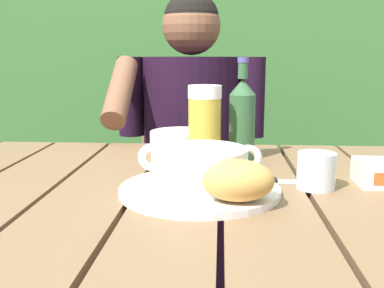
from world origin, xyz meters
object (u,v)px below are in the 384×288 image
(soup_bowl, at_px, (200,167))
(water_glass_small, at_px, (316,171))
(serving_plate, at_px, (200,190))
(bread_roll, at_px, (238,181))
(beer_glass, at_px, (205,125))
(table_knife, at_px, (275,181))
(chair_near_diner, at_px, (194,194))
(diner_bowl, at_px, (181,142))
(person_eating, at_px, (190,145))
(beer_bottle, at_px, (242,117))

(soup_bowl, distance_m, water_glass_small, 0.22)
(water_glass_small, bearing_deg, serving_plate, -168.70)
(bread_roll, relative_size, beer_glass, 0.67)
(water_glass_small, relative_size, table_knife, 0.49)
(water_glass_small, bearing_deg, chair_near_diner, 107.95)
(diner_bowl, bearing_deg, water_glass_small, -47.87)
(beer_glass, xyz_separation_m, table_knife, (0.14, -0.16, -0.09))
(beer_glass, bearing_deg, person_eating, 98.02)
(chair_near_diner, distance_m, bread_roll, 1.03)
(chair_near_diner, bearing_deg, beer_glass, -84.61)
(chair_near_diner, bearing_deg, bread_roll, -82.48)
(soup_bowl, bearing_deg, chair_near_diner, 94.01)
(person_eating, relative_size, serving_plate, 4.18)
(person_eating, height_order, table_knife, person_eating)
(chair_near_diner, relative_size, serving_plate, 3.46)
(chair_near_diner, relative_size, person_eating, 0.83)
(bread_roll, height_order, diner_bowl, bread_roll)
(beer_bottle, xyz_separation_m, table_knife, (0.06, -0.21, -0.10))
(table_knife, bearing_deg, bread_roll, -117.69)
(beer_glass, bearing_deg, serving_plate, -90.08)
(beer_glass, height_order, water_glass_small, beer_glass)
(person_eating, xyz_separation_m, soup_bowl, (0.07, -0.70, 0.10))
(table_knife, bearing_deg, soup_bowl, -153.35)
(serving_plate, bearing_deg, beer_bottle, 73.02)
(person_eating, distance_m, bread_roll, 0.79)
(beer_bottle, bearing_deg, bread_roll, -93.31)
(chair_near_diner, relative_size, beer_bottle, 4.18)
(soup_bowl, bearing_deg, diner_bowl, 100.22)
(serving_plate, height_order, water_glass_small, water_glass_small)
(bread_roll, height_order, beer_bottle, beer_bottle)
(soup_bowl, height_order, beer_glass, beer_glass)
(chair_near_diner, height_order, table_knife, chair_near_diner)
(soup_bowl, bearing_deg, serving_plate, 135.00)
(person_eating, xyz_separation_m, beer_bottle, (0.15, -0.41, 0.15))
(chair_near_diner, height_order, person_eating, person_eating)
(bread_roll, bearing_deg, soup_bowl, 130.60)
(bread_roll, bearing_deg, beer_bottle, 86.69)
(bread_roll, xyz_separation_m, beer_glass, (-0.07, 0.30, 0.04))
(person_eating, height_order, water_glass_small, person_eating)
(bread_roll, height_order, water_glass_small, bread_roll)
(person_eating, relative_size, diner_bowl, 7.58)
(serving_plate, relative_size, diner_bowl, 1.81)
(person_eating, bearing_deg, water_glass_small, -66.85)
(chair_near_diner, bearing_deg, serving_plate, -85.99)
(serving_plate, bearing_deg, water_glass_small, 11.30)
(serving_plate, relative_size, table_knife, 1.98)
(chair_near_diner, xyz_separation_m, person_eating, (-0.00, -0.20, 0.23))
(serving_plate, xyz_separation_m, beer_glass, (0.00, 0.23, 0.08))
(bread_roll, bearing_deg, diner_bowl, 106.81)
(beer_bottle, height_order, table_knife, beer_bottle)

